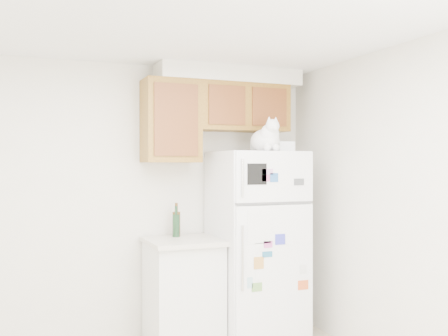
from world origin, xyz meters
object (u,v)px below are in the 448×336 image
bottle_amber (176,220)px  refrigerator (257,243)px  base_counter (183,290)px  storage_box_back (261,147)px  storage_box_front (285,147)px  cat (267,139)px  bottle_green (176,221)px

bottle_amber → refrigerator: bearing=-20.1°
base_counter → storage_box_back: 1.51m
storage_box_back → storage_box_front: storage_box_back is taller
cat → storage_box_front: cat is taller
refrigerator → bottle_amber: refrigerator is taller
storage_box_back → base_counter: bearing=-171.6°
base_counter → storage_box_front: 1.58m
refrigerator → bottle_green: 0.77m
bottle_green → refrigerator: bearing=-17.3°
base_counter → bottle_green: bearing=97.8°
refrigerator → storage_box_front: bearing=-35.3°
refrigerator → bottle_amber: 0.77m
storage_box_front → bottle_amber: storage_box_front is taller
bottle_amber → storage_box_front: bearing=-24.0°
bottle_green → storage_box_back: bearing=-8.9°
storage_box_back → bottle_green: 1.07m
storage_box_back → bottle_amber: bearing=175.4°
base_counter → bottle_green: (-0.02, 0.15, 0.60)m
storage_box_back → bottle_green: bearing=177.9°
cat → bottle_green: bearing=153.6°
base_counter → bottle_amber: 0.64m
cat → storage_box_back: (0.06, 0.24, -0.07)m
refrigerator → bottle_green: size_ratio=6.04×
bottle_green → bottle_amber: 0.04m
storage_box_back → cat: bearing=-98.2°
base_counter → storage_box_front: size_ratio=6.13×
refrigerator → cat: (0.03, -0.15, 0.96)m
refrigerator → base_counter: (-0.69, 0.07, -0.39)m
refrigerator → cat: 0.98m
cat → refrigerator: bearing=101.7°
cat → storage_box_back: bearing=75.0°
refrigerator → storage_box_front: storage_box_front is taller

